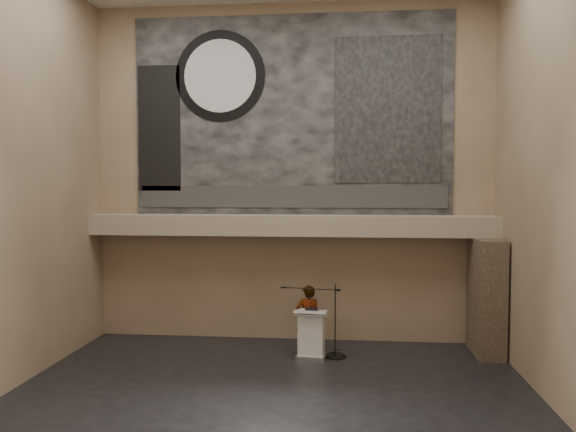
# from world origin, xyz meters

# --- Properties ---
(floor) EXTENTS (10.00, 10.00, 0.00)m
(floor) POSITION_xyz_m (0.00, 0.00, 0.00)
(floor) COLOR black
(floor) RESTS_ON ground
(wall_back) EXTENTS (10.00, 0.02, 8.50)m
(wall_back) POSITION_xyz_m (0.00, 4.00, 4.25)
(wall_back) COLOR #7C684F
(wall_back) RESTS_ON floor
(wall_front) EXTENTS (10.00, 0.02, 8.50)m
(wall_front) POSITION_xyz_m (0.00, -4.00, 4.25)
(wall_front) COLOR #7C684F
(wall_front) RESTS_ON floor
(wall_left) EXTENTS (0.02, 8.00, 8.50)m
(wall_left) POSITION_xyz_m (-5.00, 0.00, 4.25)
(wall_left) COLOR #7C684F
(wall_left) RESTS_ON floor
(wall_right) EXTENTS (0.02, 8.00, 8.50)m
(wall_right) POSITION_xyz_m (5.00, 0.00, 4.25)
(wall_right) COLOR #7C684F
(wall_right) RESTS_ON floor
(soffit) EXTENTS (10.00, 0.80, 0.50)m
(soffit) POSITION_xyz_m (0.00, 3.60, 2.95)
(soffit) COLOR gray
(soffit) RESTS_ON wall_back
(sprinkler_left) EXTENTS (0.04, 0.04, 0.06)m
(sprinkler_left) POSITION_xyz_m (-1.60, 3.55, 2.67)
(sprinkler_left) COLOR #B2893D
(sprinkler_left) RESTS_ON soffit
(sprinkler_right) EXTENTS (0.04, 0.04, 0.06)m
(sprinkler_right) POSITION_xyz_m (1.90, 3.55, 2.67)
(sprinkler_right) COLOR #B2893D
(sprinkler_right) RESTS_ON soffit
(banner) EXTENTS (8.00, 0.05, 5.00)m
(banner) POSITION_xyz_m (0.00, 3.97, 5.70)
(banner) COLOR black
(banner) RESTS_ON wall_back
(banner_text_strip) EXTENTS (7.76, 0.02, 0.55)m
(banner_text_strip) POSITION_xyz_m (0.00, 3.93, 3.65)
(banner_text_strip) COLOR #2B2B2B
(banner_text_strip) RESTS_ON banner
(banner_clock_rim) EXTENTS (2.30, 0.02, 2.30)m
(banner_clock_rim) POSITION_xyz_m (-1.80, 3.93, 6.70)
(banner_clock_rim) COLOR black
(banner_clock_rim) RESTS_ON banner
(banner_clock_face) EXTENTS (1.84, 0.02, 1.84)m
(banner_clock_face) POSITION_xyz_m (-1.80, 3.91, 6.70)
(banner_clock_face) COLOR silver
(banner_clock_face) RESTS_ON banner
(banner_building_print) EXTENTS (2.60, 0.02, 3.60)m
(banner_building_print) POSITION_xyz_m (2.40, 3.93, 5.80)
(banner_building_print) COLOR black
(banner_building_print) RESTS_ON banner
(banner_brick_print) EXTENTS (1.10, 0.02, 3.20)m
(banner_brick_print) POSITION_xyz_m (-3.40, 3.93, 5.40)
(banner_brick_print) COLOR black
(banner_brick_print) RESTS_ON banner
(stone_pier) EXTENTS (0.60, 1.40, 2.70)m
(stone_pier) POSITION_xyz_m (4.65, 3.15, 1.35)
(stone_pier) COLOR #3E3126
(stone_pier) RESTS_ON floor
(lectern) EXTENTS (0.78, 0.59, 1.14)m
(lectern) POSITION_xyz_m (0.61, 2.44, 0.55)
(lectern) COLOR silver
(lectern) RESTS_ON floor
(binder) EXTENTS (0.30, 0.24, 0.04)m
(binder) POSITION_xyz_m (0.61, 2.42, 1.12)
(binder) COLOR black
(binder) RESTS_ON lectern
(papers) EXTENTS (0.25, 0.30, 0.00)m
(papers) POSITION_xyz_m (0.43, 2.41, 1.10)
(papers) COLOR silver
(papers) RESTS_ON lectern
(speaker_person) EXTENTS (0.64, 0.49, 1.59)m
(speaker_person) POSITION_xyz_m (0.51, 2.87, 0.80)
(speaker_person) COLOR silver
(speaker_person) RESTS_ON floor
(mic_stand) EXTENTS (1.53, 0.52, 1.68)m
(mic_stand) POSITION_xyz_m (1.10, 2.58, 0.26)
(mic_stand) COLOR black
(mic_stand) RESTS_ON floor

